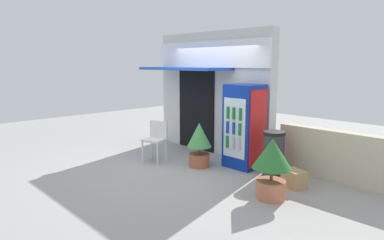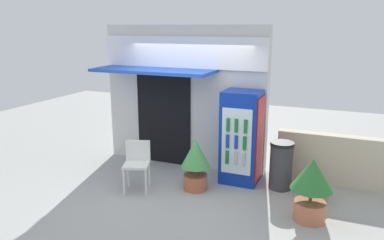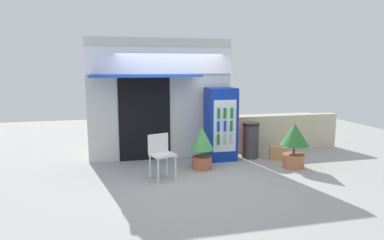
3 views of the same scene
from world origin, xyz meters
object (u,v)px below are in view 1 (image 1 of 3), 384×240
drink_cooler (244,126)px  cardboard_box (294,179)px  trash_bin (274,154)px  potted_plant_near_shop (199,142)px  plastic_chair (156,137)px  potted_plant_curbside (272,163)px

drink_cooler → cardboard_box: bearing=-13.0°
trash_bin → potted_plant_near_shop: bearing=-156.0°
plastic_chair → cardboard_box: 3.06m
potted_plant_near_shop → trash_bin: (1.39, 0.62, -0.09)m
plastic_chair → trash_bin: bearing=23.3°
drink_cooler → potted_plant_near_shop: size_ratio=1.85×
drink_cooler → plastic_chair: (-1.59, -1.05, -0.33)m
potted_plant_curbside → drink_cooler: bearing=142.6°
plastic_chair → potted_plant_curbside: bearing=0.4°
potted_plant_near_shop → cardboard_box: size_ratio=2.39×
cardboard_box → potted_plant_curbside: bearing=-90.1°
potted_plant_curbside → cardboard_box: potted_plant_curbside is taller
plastic_chair → cardboard_box: size_ratio=2.26×
potted_plant_near_shop → potted_plant_curbside: 2.03m
potted_plant_near_shop → cardboard_box: potted_plant_near_shop is taller
trash_bin → cardboard_box: trash_bin is taller
potted_plant_curbside → plastic_chair: bearing=-179.6°
plastic_chair → trash_bin: 2.55m
plastic_chair → potted_plant_curbside: size_ratio=0.90×
drink_cooler → potted_plant_near_shop: (-0.64, -0.66, -0.33)m
potted_plant_curbside → potted_plant_near_shop: bearing=169.5°
plastic_chair → drink_cooler: bearing=33.4°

